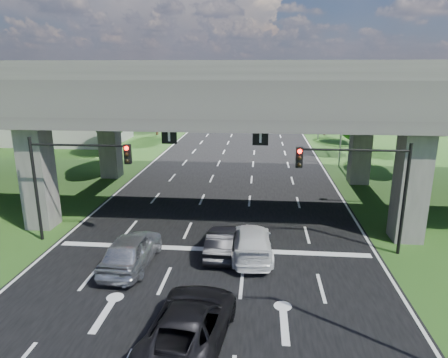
% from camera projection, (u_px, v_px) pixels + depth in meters
% --- Properties ---
extents(ground, '(160.00, 160.00, 0.00)m').
position_uv_depth(ground, '(203.00, 283.00, 18.48)').
color(ground, '#244E19').
rests_on(ground, ground).
extents(road, '(18.00, 120.00, 0.03)m').
position_uv_depth(road, '(223.00, 209.00, 28.08)').
color(road, black).
rests_on(road, ground).
extents(overpass, '(80.00, 15.00, 10.00)m').
position_uv_depth(overpass, '(226.00, 93.00, 27.88)').
color(overpass, '#3D3A37').
rests_on(overpass, ground).
extents(warehouse, '(20.00, 10.00, 4.00)m').
position_uv_depth(warehouse, '(49.00, 127.00, 53.85)').
color(warehouse, '#9E9E99').
rests_on(warehouse, ground).
extents(signal_right, '(5.76, 0.54, 6.00)m').
position_uv_depth(signal_right, '(364.00, 178.00, 20.46)').
color(signal_right, black).
rests_on(signal_right, ground).
extents(signal_left, '(5.76, 0.54, 6.00)m').
position_uv_depth(signal_left, '(71.00, 171.00, 21.85)').
color(signal_left, black).
rests_on(signal_left, ground).
extents(streetlight_far, '(3.38, 0.25, 10.00)m').
position_uv_depth(streetlight_far, '(339.00, 108.00, 39.06)').
color(streetlight_far, gray).
rests_on(streetlight_far, ground).
extents(streetlight_beyond, '(3.38, 0.25, 10.00)m').
position_uv_depth(streetlight_beyond, '(317.00, 97.00, 54.41)').
color(streetlight_beyond, gray).
rests_on(streetlight_beyond, ground).
extents(tree_left_near, '(4.50, 4.50, 7.80)m').
position_uv_depth(tree_left_near, '(109.00, 114.00, 43.39)').
color(tree_left_near, black).
rests_on(tree_left_near, ground).
extents(tree_left_mid, '(3.91, 3.90, 6.76)m').
position_uv_depth(tree_left_mid, '(110.00, 112.00, 51.50)').
color(tree_left_mid, black).
rests_on(tree_left_mid, ground).
extents(tree_left_far, '(4.80, 4.80, 8.32)m').
position_uv_depth(tree_left_far, '(156.00, 100.00, 58.57)').
color(tree_left_far, black).
rests_on(tree_left_far, ground).
extents(tree_right_near, '(4.20, 4.20, 7.28)m').
position_uv_depth(tree_right_near, '(359.00, 117.00, 43.00)').
color(tree_right_near, black).
rests_on(tree_right_near, ground).
extents(tree_right_mid, '(3.91, 3.90, 6.76)m').
position_uv_depth(tree_right_mid, '(368.00, 113.00, 50.49)').
color(tree_right_mid, black).
rests_on(tree_right_mid, ground).
extents(tree_right_far, '(4.50, 4.50, 7.80)m').
position_uv_depth(tree_right_far, '(327.00, 102.00, 58.35)').
color(tree_right_far, black).
rests_on(tree_right_far, ground).
extents(car_silver, '(2.19, 5.10, 1.72)m').
position_uv_depth(car_silver, '(131.00, 250.00, 19.79)').
color(car_silver, '#B7B9C0').
rests_on(car_silver, road).
extents(car_dark, '(1.46, 4.11, 1.35)m').
position_uv_depth(car_dark, '(221.00, 242.00, 21.12)').
color(car_dark, black).
rests_on(car_dark, road).
extents(car_white, '(2.45, 5.28, 1.49)m').
position_uv_depth(car_white, '(251.00, 242.00, 20.96)').
color(car_white, silver).
rests_on(car_white, road).
extents(car_trailing, '(3.27, 5.98, 1.59)m').
position_uv_depth(car_trailing, '(190.00, 324.00, 14.16)').
color(car_trailing, black).
rests_on(car_trailing, road).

